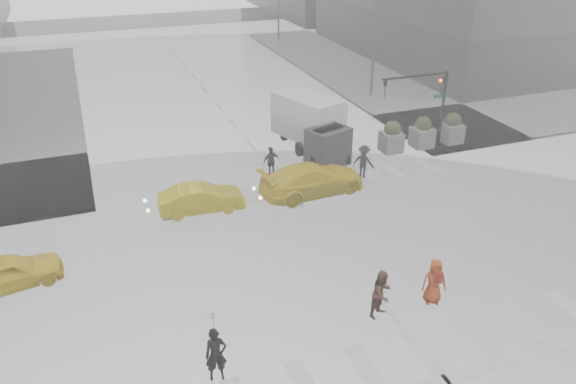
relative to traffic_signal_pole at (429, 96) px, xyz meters
name	(u,v)px	position (x,y,z in m)	size (l,w,h in m)	color
ground	(340,252)	(-9.01, -8.01, -3.22)	(120.00, 120.00, 0.00)	black
sidewalk_ne	(472,86)	(10.49, 9.49, -3.14)	(35.00, 35.00, 0.15)	slate
road_markings	(340,252)	(-9.01, -8.01, -3.21)	(18.00, 48.00, 0.01)	silver
traffic_signal_pole	(429,96)	(0.00, 0.00, 0.00)	(4.45, 0.42, 4.50)	black
street_lamp_near	(374,28)	(1.86, 9.99, 1.73)	(2.15, 0.22, 9.00)	#59595B
planter_west	(392,137)	(-2.01, 0.19, -2.23)	(1.10, 1.10, 1.80)	slate
planter_mid	(422,133)	(-0.01, 0.19, -2.23)	(1.10, 1.10, 1.80)	slate
planter_east	(452,128)	(1.99, 0.19, -2.23)	(1.10, 1.10, 1.80)	slate
pedestrian_black	(215,336)	(-15.30, -12.86, -1.64)	(1.07, 1.09, 2.43)	black
pedestrian_brown	(382,294)	(-9.38, -12.01, -2.33)	(0.86, 0.67, 1.77)	#4D291B
pedestrian_orange	(434,281)	(-7.34, -12.01, -2.35)	(0.98, 0.83, 1.72)	#C4410D
pedestrian_far_a	(271,161)	(-9.23, -0.19, -2.41)	(0.94, 0.57, 1.60)	black
pedestrian_far_b	(364,161)	(-4.86, -1.97, -2.35)	(1.12, 0.62, 1.73)	black
taxi_front	(8,273)	(-21.28, -5.87, -2.58)	(1.50, 3.74, 1.27)	yellow
taxi_mid	(201,199)	(-13.44, -2.65, -2.58)	(1.34, 3.85, 1.27)	yellow
taxi_rear	(312,179)	(-8.05, -2.78, -2.47)	(2.10, 4.57, 1.50)	yellow
box_truck	(313,125)	(-6.01, 1.98, -1.60)	(2.13, 5.69, 3.02)	white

